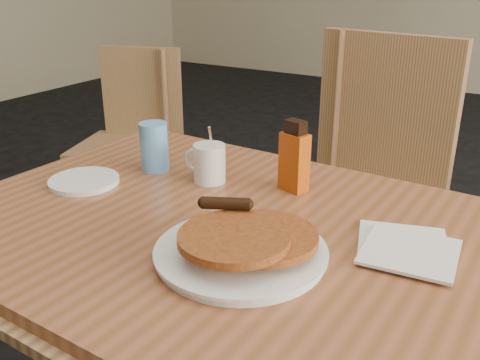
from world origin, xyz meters
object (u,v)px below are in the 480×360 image
Objects in this scene: main_table at (245,247)px; chair_wall_extra at (131,125)px; syrup_bottle at (294,158)px; pancake_plate at (242,246)px; chair_main_far at (370,169)px; blue_tumbler at (154,147)px; coffee_mug at (209,162)px.

chair_wall_extra reaches higher than main_table.
syrup_bottle is at bearing -51.82° from chair_wall_extra.
chair_wall_extra is 1.73m from pancake_plate.
chair_main_far reaches higher than blue_tumbler.
chair_wall_extra is 1.38m from coffee_mug.
main_table is 0.79m from chair_main_far.
coffee_mug is at bearing -147.26° from syrup_bottle.
syrup_bottle reaches higher than pancake_plate.
chair_main_far is 8.60× the size of blue_tumbler.
coffee_mug reaches higher than pancake_plate.
main_table is 0.27m from coffee_mug.
coffee_mug is at bearing -99.54° from chair_main_far.
chair_main_far is 6.36× the size of syrup_bottle.
pancake_plate is at bearing -63.44° from syrup_bottle.
coffee_mug is (-0.20, -0.62, 0.18)m from chair_main_far.
chair_wall_extra is at bearing 158.59° from coffee_mug.
coffee_mug is at bearing 2.81° from blue_tumbler.
coffee_mug is 0.87× the size of syrup_bottle.
syrup_bottle is (1.23, -0.81, 0.31)m from chair_wall_extra.
chair_wall_extra is at bearing 135.40° from blue_tumbler.
syrup_bottle is (-0.06, 0.32, 0.05)m from pancake_plate.
main_table is at bearing 117.39° from pancake_plate.
pancake_plate is 2.52× the size of blue_tumbler.
chair_wall_extra is 6.18× the size of coffee_mug.
chair_main_far is at bearing 60.72° from blue_tumbler.
main_table is 1.27× the size of chair_main_far.
chair_main_far reaches higher than chair_wall_extra.
chair_wall_extra is at bearing 138.73° from pancake_plate.
main_table is 8.05× the size of syrup_bottle.
syrup_bottle reaches higher than coffee_mug.
coffee_mug is at bearing 133.15° from pancake_plate.
chair_main_far is 1.19× the size of chair_wall_extra.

